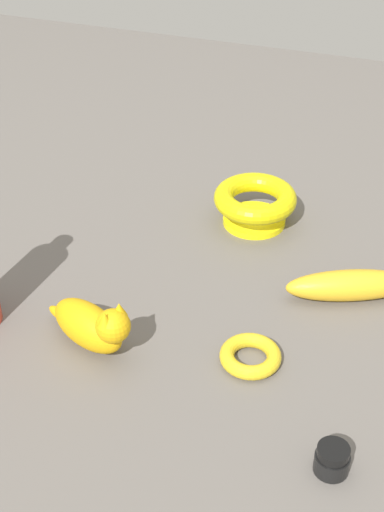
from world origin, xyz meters
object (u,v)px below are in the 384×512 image
(banana, at_px, (351,285))
(nail_polish_jar, at_px, (332,459))
(bangle, at_px, (250,356))
(bowl, at_px, (255,202))
(cat_figurine, at_px, (93,325))

(banana, xyz_separation_m, nail_polish_jar, (0.03, -0.31, -0.01))
(bangle, bearing_deg, banana, 59.98)
(bowl, bearing_deg, banana, -38.85)
(nail_polish_jar, bearing_deg, bowl, 114.90)
(banana, xyz_separation_m, bowl, (-0.18, 0.15, 0.02))
(bangle, relative_size, bowl, 0.60)
(bangle, xyz_separation_m, bowl, (-0.08, 0.32, 0.03))
(banana, distance_m, bowl, 0.23)
(banana, distance_m, cat_figurine, 0.37)
(bowl, relative_size, cat_figurine, 0.93)
(nail_polish_jar, bearing_deg, bangle, 133.55)
(cat_figurine, bearing_deg, bowl, 70.85)
(cat_figurine, distance_m, nail_polish_jar, 0.35)
(banana, height_order, nail_polish_jar, banana)
(bangle, relative_size, banana, 0.43)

